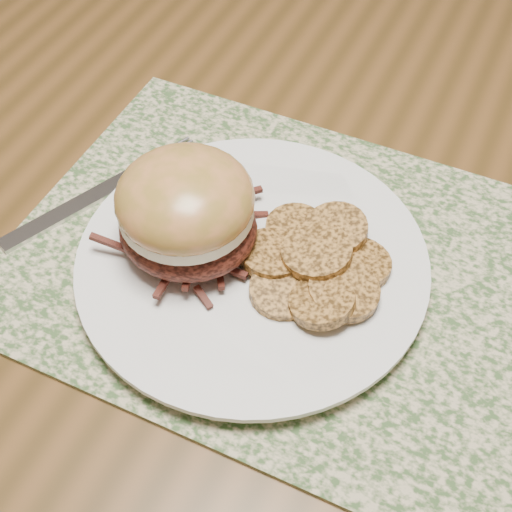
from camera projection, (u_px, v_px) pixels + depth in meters
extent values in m
cylinder|color=brown|center=(155.00, 135.00, 1.27)|extent=(0.06, 0.06, 0.71)
cube|color=#3A572D|center=(293.00, 267.00, 0.57)|extent=(0.45, 0.33, 0.00)
cylinder|color=white|center=(252.00, 264.00, 0.56)|extent=(0.26, 0.26, 0.02)
ellipsoid|color=black|center=(188.00, 227.00, 0.55)|extent=(0.11, 0.11, 0.04)
cylinder|color=beige|center=(186.00, 208.00, 0.53)|extent=(0.11, 0.11, 0.01)
ellipsoid|color=#B5723B|center=(185.00, 198.00, 0.52)|extent=(0.11, 0.11, 0.06)
cylinder|color=#A97231|center=(295.00, 228.00, 0.57)|extent=(0.06, 0.06, 0.01)
cylinder|color=#A97231|center=(336.00, 229.00, 0.56)|extent=(0.07, 0.07, 0.02)
cylinder|color=#A97231|center=(356.00, 263.00, 0.55)|extent=(0.07, 0.07, 0.02)
cylinder|color=#A97231|center=(272.00, 255.00, 0.55)|extent=(0.07, 0.07, 0.02)
cylinder|color=#A97231|center=(317.00, 252.00, 0.54)|extent=(0.07, 0.07, 0.02)
cylinder|color=#A97231|center=(344.00, 291.00, 0.52)|extent=(0.08, 0.08, 0.01)
cylinder|color=#A97231|center=(283.00, 290.00, 0.53)|extent=(0.05, 0.05, 0.02)
cylinder|color=#A97231|center=(322.00, 301.00, 0.51)|extent=(0.07, 0.07, 0.02)
cube|color=silver|center=(75.00, 207.00, 0.61)|extent=(0.07, 0.13, 0.00)
cube|color=silver|center=(152.00, 165.00, 0.64)|extent=(0.03, 0.03, 0.00)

